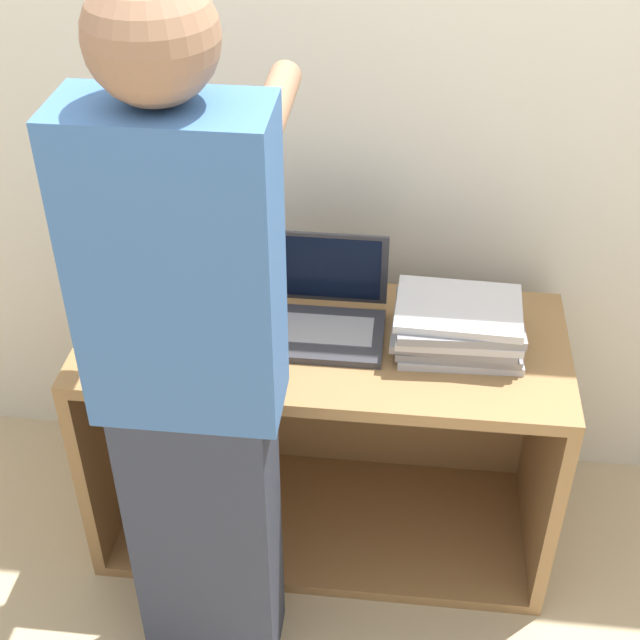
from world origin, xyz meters
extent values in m
plane|color=tan|center=(0.00, 0.00, 0.00)|extent=(12.00, 12.00, 0.00)
cube|color=beige|center=(0.00, 0.66, 1.20)|extent=(8.00, 0.05, 2.40)
cube|color=olive|center=(0.00, 0.28, 0.71)|extent=(1.30, 0.55, 0.04)
cube|color=olive|center=(0.00, 0.28, 0.02)|extent=(1.30, 0.55, 0.04)
cube|color=olive|center=(-0.63, 0.28, 0.36)|extent=(0.04, 0.55, 0.66)
cube|color=olive|center=(0.63, 0.28, 0.36)|extent=(0.04, 0.55, 0.66)
cube|color=olive|center=(0.00, 0.53, 0.36)|extent=(1.22, 0.04, 0.66)
cube|color=#333338|center=(0.00, 0.28, 0.74)|extent=(0.32, 0.23, 0.02)
cube|color=gray|center=(0.00, 0.29, 0.75)|extent=(0.26, 0.13, 0.00)
cube|color=#333338|center=(0.00, 0.41, 0.86)|extent=(0.32, 0.04, 0.23)
cube|color=black|center=(0.00, 0.41, 0.86)|extent=(0.28, 0.03, 0.20)
cube|color=#B7B7BC|center=(-0.34, 0.28, 0.74)|extent=(0.32, 0.24, 0.02)
cube|color=slate|center=(-0.35, 0.28, 0.76)|extent=(0.32, 0.24, 0.02)
cube|color=#232326|center=(-0.36, 0.27, 0.78)|extent=(0.32, 0.24, 0.02)
cube|color=gray|center=(-0.34, 0.27, 0.81)|extent=(0.32, 0.24, 0.02)
cube|color=slate|center=(-0.35, 0.28, 0.83)|extent=(0.32, 0.24, 0.02)
cube|color=#B7B7BC|center=(0.36, 0.28, 0.74)|extent=(0.33, 0.24, 0.02)
cube|color=gray|center=(0.35, 0.28, 0.76)|extent=(0.32, 0.23, 0.02)
cube|color=gray|center=(0.34, 0.28, 0.78)|extent=(0.33, 0.24, 0.02)
cube|color=#B7B7BC|center=(0.35, 0.28, 0.81)|extent=(0.32, 0.24, 0.02)
cube|color=gray|center=(0.35, 0.27, 0.83)|extent=(0.33, 0.25, 0.02)
cube|color=#B7B7BC|center=(0.35, 0.28, 0.85)|extent=(0.33, 0.24, 0.02)
cube|color=#2D3342|center=(-0.24, -0.16, 0.43)|extent=(0.34, 0.20, 0.87)
cube|color=#38609E|center=(-0.24, -0.16, 1.21)|extent=(0.40, 0.20, 0.69)
sphere|color=#8C664C|center=(-0.24, -0.16, 1.67)|extent=(0.24, 0.24, 0.24)
cylinder|color=#8C664C|center=(-0.40, 0.10, 1.45)|extent=(0.07, 0.32, 0.07)
cylinder|color=#8C664C|center=(-0.08, 0.10, 1.45)|extent=(0.07, 0.32, 0.07)
camera|label=1|loc=(0.19, -1.58, 2.17)|focal=50.00mm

